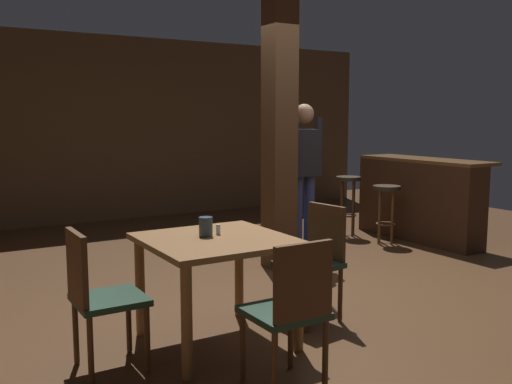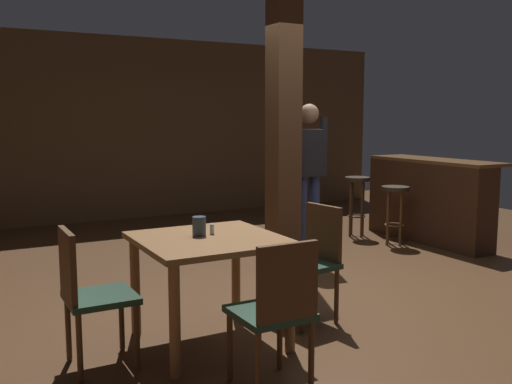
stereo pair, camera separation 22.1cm
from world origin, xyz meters
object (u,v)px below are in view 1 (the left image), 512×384
Objects in this scene: chair_east at (316,256)px; bar_stool_mid at (348,192)px; chair_south at (291,307)px; salt_shaker at (218,229)px; bar_stool_near at (386,200)px; bar_counter at (418,199)px; chair_west at (97,293)px; dining_table at (216,255)px; standing_person at (304,171)px; napkin_cup at (206,227)px.

chair_east is 3.31m from bar_stool_mid.
bar_stool_mid is (3.16, 3.26, 0.08)m from chair_south.
salt_shaker is (0.03, 0.95, 0.28)m from chair_south.
bar_stool_near is (3.25, 2.63, 0.04)m from chair_south.
chair_south is at bearing -145.62° from bar_counter.
chair_south is 4.18m from bar_stool_near.
chair_west is 1.73m from chair_east.
bar_stool_near is at bearing 35.80° from chair_east.
chair_south reaches higher than salt_shaker.
chair_west is at bearing 136.47° from chair_south.
bar_stool_mid is at bearing 36.86° from dining_table.
chair_east is at bearing -134.36° from bar_stool_mid.
standing_person is 1.99m from bar_counter.
chair_south is at bearing -141.04° from bar_stool_near.
dining_table is at bearing -66.25° from napkin_cup.
bar_stool_mid is at bearing 36.35° from salt_shaker.
chair_south reaches higher than dining_table.
napkin_cup is at bearing 8.18° from chair_west.
chair_west is at bearing -159.48° from bar_counter.
dining_table is at bearing -155.81° from bar_counter.
dining_table reaches higher than bar_stool_near.
salt_shaker is 0.04× the size of standing_person.
chair_west is 4.71m from bar_stool_mid.
standing_person reaches higher than chair_south.
bar_counter is (3.74, 2.56, 0.03)m from chair_south.
chair_west is 0.87m from napkin_cup.
dining_table is 1.08× the size of chair_east.
napkin_cup is 3.98m from bar_stool_mid.
chair_east is 1.12× the size of bar_stool_mid.
bar_stool_mid is at bearing 98.44° from bar_stool_near.
bar_counter reaches higher than salt_shaker.
salt_shaker is (0.06, 0.09, 0.16)m from dining_table.
dining_table is 0.19m from salt_shaker.
chair_south is 4.54m from bar_stool_mid.
standing_person is (2.69, 1.58, 0.50)m from chair_west.
dining_table is 0.56× the size of standing_person.
bar_stool_near is at bearing 23.53° from chair_west.
napkin_cup is (-0.92, 0.05, 0.31)m from chair_east.
chair_south is at bearing -134.10° from bar_stool_mid.
chair_west is at bearing -156.47° from bar_stool_near.
bar_stool_near is 0.64m from bar_stool_mid.
dining_table is 1.32× the size of bar_stool_near.
bar_counter is (3.72, 1.61, -0.25)m from salt_shaker.
bar_stool_near is at bearing 26.83° from napkin_cup.
chair_south is 1.00m from salt_shaker.
napkin_cup reaches higher than bar_stool_mid.
salt_shaker is at bearing 175.99° from chair_east.
bar_stool_mid is (2.31, 2.36, 0.08)m from chair_east.
dining_table is 2.44m from standing_person.
napkin_cup is 3.74m from bar_stool_near.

